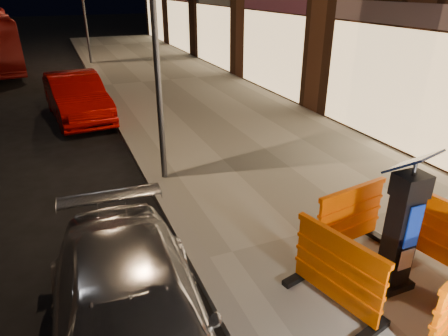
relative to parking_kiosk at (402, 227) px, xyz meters
name	(u,v)px	position (x,y,z in m)	size (l,w,h in m)	color
ground_plane	(201,268)	(-2.21, 1.52, -1.09)	(120.00, 120.00, 0.00)	black
sidewalk	(360,222)	(0.79, 1.52, -1.02)	(6.00, 60.00, 0.15)	gray
kerb	(201,264)	(-2.21, 1.52, -1.02)	(0.30, 60.00, 0.15)	slate
parking_kiosk	(402,227)	(0.00, 0.00, 0.00)	(0.59, 0.59, 1.88)	black
barrier_back	(349,218)	(0.00, 0.95, -0.42)	(1.35, 0.55, 1.05)	#F65B00
barrier_kerbside	(337,271)	(-0.95, 0.00, -0.42)	(1.35, 0.55, 1.05)	#F65B00
barrier_bldgside	(448,237)	(0.95, 0.00, -0.42)	(1.35, 0.55, 1.05)	#F65B00
car_red	(80,118)	(-3.30, 10.05, -1.09)	(1.50, 4.30, 1.42)	#970503
street_lamp_mid	(155,30)	(-1.96, 4.52, 2.06)	(0.12, 0.12, 6.00)	#3F3F44
street_lamp_far	(83,2)	(-1.96, 19.52, 2.06)	(0.12, 0.12, 6.00)	#3F3F44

